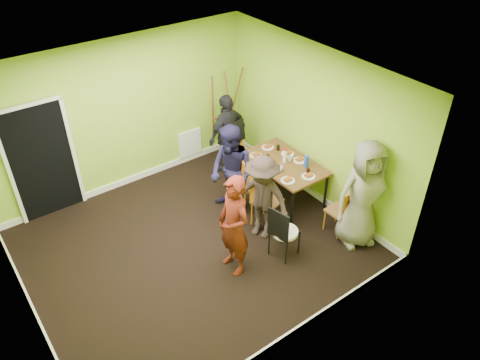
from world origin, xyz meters
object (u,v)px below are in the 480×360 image
object	(u,v)px
easel	(225,114)
thermos	(285,156)
person_back_end	(228,134)
dining_table	(284,165)
chair_left_far	(248,179)
person_left_near	(262,198)
chair_left_near	(264,199)
person_standing	(234,226)
person_front_end	(363,195)
chair_bentwood	(282,230)
person_left_far	(232,172)
orange_bottle	(274,160)
blue_bottle	(306,161)
chair_back_end	(235,137)
chair_front_end	(343,209)

from	to	relation	value
easel	thermos	size ratio (longest dim) A/B	7.58
person_back_end	easel	bearing A→B (deg)	-132.97
dining_table	chair_left_far	size ratio (longest dim) A/B	1.40
person_back_end	person_left_near	bearing A→B (deg)	58.37
chair_left_far	chair_left_near	distance (m)	0.57
thermos	person_standing	bearing A→B (deg)	-151.95
chair_left_far	person_front_end	world-z (taller)	person_front_end
chair_bentwood	person_left_far	xyz separation A→B (m)	(0.01, 1.34, 0.32)
person_front_end	chair_bentwood	bearing A→B (deg)	179.90
thermos	orange_bottle	xyz separation A→B (m)	(-0.16, 0.11, -0.09)
blue_bottle	person_front_end	xyz separation A→B (m)	(-0.01, -1.27, 0.07)
orange_bottle	person_left_far	bearing A→B (deg)	175.73
dining_table	easel	size ratio (longest dim) A/B	0.81
person_standing	person_front_end	world-z (taller)	person_front_end
chair_bentwood	person_front_end	size ratio (longest dim) A/B	0.52
easel	person_standing	xyz separation A→B (m)	(-1.79, -2.80, -0.09)
dining_table	person_left_far	xyz separation A→B (m)	(-1.01, 0.18, 0.15)
easel	dining_table	bearing A→B (deg)	-91.13
person_left_near	person_front_end	distance (m)	1.56
thermos	person_left_far	bearing A→B (deg)	170.53
person_left_near	chair_bentwood	bearing A→B (deg)	-29.50
easel	thermos	xyz separation A→B (m)	(-0.02, -1.86, -0.04)
chair_left_near	easel	world-z (taller)	easel
chair_back_end	person_left_far	xyz separation A→B (m)	(-0.81, -1.02, 0.08)
blue_bottle	person_left_far	xyz separation A→B (m)	(-1.23, 0.50, -0.01)
thermos	person_back_end	bearing A→B (deg)	102.68
person_left_far	person_left_near	distance (m)	0.76
chair_back_end	chair_bentwood	distance (m)	2.51
thermos	person_left_near	xyz separation A→B (m)	(-0.97, -0.58, -0.12)
chair_left_far	person_left_near	xyz separation A→B (m)	(-0.25, -0.70, 0.15)
chair_left_far	blue_bottle	xyz separation A→B (m)	(0.92, -0.45, 0.25)
chair_left_far	person_left_far	distance (m)	0.39
person_standing	person_left_far	xyz separation A→B (m)	(0.75, 1.11, 0.02)
chair_back_end	blue_bottle	size ratio (longest dim) A/B	5.12
chair_left_far	chair_front_end	distance (m)	1.68
person_standing	person_left_near	distance (m)	0.88
chair_left_far	chair_front_end	bearing A→B (deg)	52.29
person_back_end	dining_table	bearing A→B (deg)	89.82
blue_bottle	easel	bearing A→B (deg)	94.79
chair_front_end	blue_bottle	world-z (taller)	blue_bottle
person_front_end	easel	bearing A→B (deg)	112.23
blue_bottle	chair_front_end	bearing A→B (deg)	-94.73
chair_left_near	person_left_far	world-z (taller)	person_left_far
orange_bottle	person_front_end	world-z (taller)	person_front_end
person_left_far	chair_left_far	bearing A→B (deg)	77.20
person_left_near	person_back_end	distance (m)	2.02
dining_table	person_left_far	distance (m)	1.03
chair_bentwood	thermos	distance (m)	1.60
chair_bentwood	person_left_near	bearing A→B (deg)	161.24
easel	orange_bottle	xyz separation A→B (m)	(-0.19, -1.75, -0.12)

